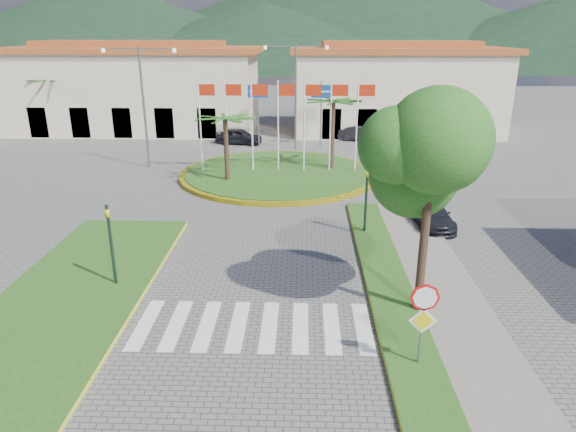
{
  "coord_description": "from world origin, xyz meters",
  "views": [
    {
      "loc": [
        1.64,
        -10.18,
        8.91
      ],
      "look_at": [
        1.08,
        8.0,
        2.31
      ],
      "focal_mm": 32.0,
      "sensor_mm": 36.0,
      "label": 1
    }
  ],
  "objects_px": {
    "stop_sign": "(423,312)",
    "car_side_right": "(431,214)",
    "deciduous_tree": "(432,162)",
    "car_dark_b": "(361,134)",
    "car_dark_a": "(239,136)",
    "white_van": "(160,129)",
    "roundabout_island": "(278,173)"
  },
  "relations": [
    {
      "from": "car_dark_a",
      "to": "car_side_right",
      "type": "bearing_deg",
      "value": -136.52
    },
    {
      "from": "car_dark_b",
      "to": "car_side_right",
      "type": "xyz_separation_m",
      "value": [
        1.27,
        -20.16,
        -0.06
      ]
    },
    {
      "from": "stop_sign",
      "to": "car_side_right",
      "type": "height_order",
      "value": "stop_sign"
    },
    {
      "from": "car_dark_b",
      "to": "deciduous_tree",
      "type": "bearing_deg",
      "value": -163.6
    },
    {
      "from": "stop_sign",
      "to": "deciduous_tree",
      "type": "height_order",
      "value": "deciduous_tree"
    },
    {
      "from": "stop_sign",
      "to": "white_van",
      "type": "height_order",
      "value": "stop_sign"
    },
    {
      "from": "roundabout_island",
      "to": "car_side_right",
      "type": "height_order",
      "value": "roundabout_island"
    },
    {
      "from": "roundabout_island",
      "to": "deciduous_tree",
      "type": "distance_m",
      "value": 18.55
    },
    {
      "from": "white_van",
      "to": "car_side_right",
      "type": "relative_size",
      "value": 1.03
    },
    {
      "from": "stop_sign",
      "to": "white_van",
      "type": "xyz_separation_m",
      "value": [
        -16.15,
        33.23,
        -1.23
      ]
    },
    {
      "from": "car_dark_b",
      "to": "car_dark_a",
      "type": "bearing_deg",
      "value": 117.1
    },
    {
      "from": "deciduous_tree",
      "to": "car_side_right",
      "type": "relative_size",
      "value": 1.74
    },
    {
      "from": "deciduous_tree",
      "to": "car_dark_a",
      "type": "height_order",
      "value": "deciduous_tree"
    },
    {
      "from": "white_van",
      "to": "deciduous_tree",
      "type": "bearing_deg",
      "value": -169.37
    },
    {
      "from": "stop_sign",
      "to": "car_dark_a",
      "type": "height_order",
      "value": "stop_sign"
    },
    {
      "from": "deciduous_tree",
      "to": "car_dark_a",
      "type": "relative_size",
      "value": 1.77
    },
    {
      "from": "stop_sign",
      "to": "car_dark_a",
      "type": "relative_size",
      "value": 0.69
    },
    {
      "from": "stop_sign",
      "to": "car_dark_b",
      "type": "distance_m",
      "value": 31.53
    },
    {
      "from": "car_side_right",
      "to": "white_van",
      "type": "bearing_deg",
      "value": 127.11
    },
    {
      "from": "white_van",
      "to": "car_dark_a",
      "type": "xyz_separation_m",
      "value": [
        7.52,
        -3.32,
        0.09
      ]
    },
    {
      "from": "car_dark_a",
      "to": "roundabout_island",
      "type": "bearing_deg",
      "value": -147.64
    },
    {
      "from": "white_van",
      "to": "car_dark_b",
      "type": "bearing_deg",
      "value": -114.06
    },
    {
      "from": "roundabout_island",
      "to": "car_side_right",
      "type": "distance_m",
      "value": 11.72
    },
    {
      "from": "roundabout_island",
      "to": "stop_sign",
      "type": "relative_size",
      "value": 4.79
    },
    {
      "from": "deciduous_tree",
      "to": "car_dark_b",
      "type": "distance_m",
      "value": 28.81
    },
    {
      "from": "car_dark_a",
      "to": "car_side_right",
      "type": "distance_m",
      "value": 21.9
    },
    {
      "from": "stop_sign",
      "to": "car_dark_b",
      "type": "bearing_deg",
      "value": 86.99
    },
    {
      "from": "deciduous_tree",
      "to": "car_dark_b",
      "type": "xyz_separation_m",
      "value": [
        1.06,
        28.43,
        -4.54
      ]
    },
    {
      "from": "roundabout_island",
      "to": "car_dark_b",
      "type": "height_order",
      "value": "roundabout_island"
    },
    {
      "from": "roundabout_island",
      "to": "car_side_right",
      "type": "xyz_separation_m",
      "value": [
        7.82,
        -8.73,
        0.39
      ]
    },
    {
      "from": "car_dark_b",
      "to": "stop_sign",
      "type": "bearing_deg",
      "value": -164.49
    },
    {
      "from": "deciduous_tree",
      "to": "car_side_right",
      "type": "distance_m",
      "value": 9.75
    }
  ]
}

